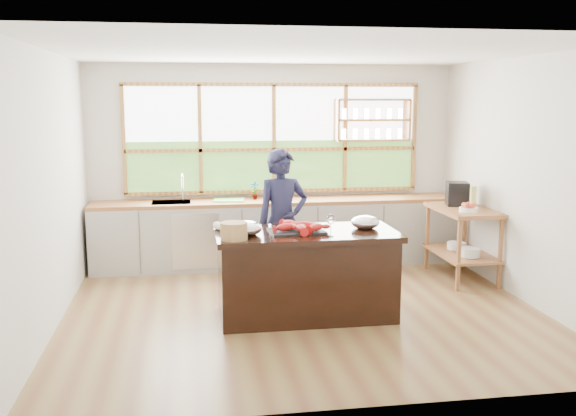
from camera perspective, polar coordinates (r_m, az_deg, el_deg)
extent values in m
plane|color=olive|center=(6.96, 1.28, -9.03)|extent=(5.00, 5.00, 0.00)
cube|color=silver|center=(8.87, -1.28, 3.94)|extent=(5.00, 0.02, 2.70)
cube|color=silver|center=(4.49, 6.48, -1.70)|extent=(5.00, 0.02, 2.70)
cube|color=silver|center=(6.68, -20.28, 1.48)|extent=(0.02, 4.50, 2.70)
cube|color=silver|center=(7.52, 20.45, 2.31)|extent=(0.02, 4.50, 2.70)
cube|color=silver|center=(6.62, 1.38, 13.72)|extent=(5.00, 4.50, 0.02)
cube|color=#B28839|center=(8.81, -1.26, 6.19)|extent=(4.05, 0.06, 1.50)
cube|color=white|center=(8.82, -1.29, 8.46)|extent=(3.98, 0.01, 0.75)
cube|color=#285E1C|center=(8.86, -1.28, 3.76)|extent=(3.98, 0.01, 0.70)
cube|color=#B28839|center=(8.97, 7.52, 9.53)|extent=(1.00, 0.28, 0.03)
cube|color=#B28839|center=(8.97, 7.48, 7.77)|extent=(1.00, 0.28, 0.03)
cube|color=#B28839|center=(8.98, 7.44, 6.02)|extent=(1.00, 0.28, 0.03)
cube|color=#B28839|center=(8.84, 4.34, 7.80)|extent=(0.03, 0.28, 0.55)
cube|color=#B28839|center=(9.13, 10.52, 7.72)|extent=(0.03, 0.28, 0.55)
cube|color=#ACA9A2|center=(8.70, -0.98, -2.33)|extent=(4.90, 0.62, 0.85)
cube|color=silver|center=(8.31, -8.22, -2.96)|extent=(0.60, 0.01, 0.72)
cube|color=#A35F37|center=(8.62, -0.99, 0.60)|extent=(4.90, 0.62, 0.05)
cube|color=silver|center=(8.55, -10.32, -0.01)|extent=(0.50, 0.42, 0.16)
cube|color=#A35F37|center=(7.99, 18.36, -3.72)|extent=(0.04, 0.04, 0.90)
cube|color=#A35F37|center=(8.87, 15.41, -2.29)|extent=(0.04, 0.04, 0.90)
cube|color=#A35F37|center=(7.77, 14.94, -3.93)|extent=(0.04, 0.04, 0.90)
cube|color=#A35F37|center=(8.67, 12.28, -2.43)|extent=(0.04, 0.04, 0.90)
cube|color=#A35F37|center=(8.35, 15.15, -3.93)|extent=(0.62, 1.10, 0.03)
cube|color=#A35F37|center=(8.24, 15.32, -0.17)|extent=(0.62, 1.10, 0.05)
cylinder|color=white|center=(8.11, 15.89, -3.85)|extent=(0.24, 0.24, 0.11)
cylinder|color=white|center=(8.47, 14.76, -3.30)|extent=(0.24, 0.24, 0.09)
cube|color=black|center=(6.65, 1.61, -6.14)|extent=(1.77, 0.82, 0.84)
cube|color=black|center=(6.54, 1.63, -2.35)|extent=(1.85, 0.90, 0.06)
imported|color=#1A1B37|center=(7.36, -0.50, -1.25)|extent=(0.68, 0.52, 1.68)
imported|color=slate|center=(8.62, -2.99, 1.58)|extent=(0.15, 0.12, 0.25)
cube|color=green|center=(8.55, -5.28, 0.70)|extent=(0.44, 0.36, 0.01)
cube|color=black|center=(8.39, 14.80, 1.23)|extent=(0.32, 0.33, 0.30)
cylinder|color=#C4C95A|center=(8.10, 16.13, 0.86)|extent=(0.09, 0.09, 0.30)
cylinder|color=white|center=(7.98, 15.75, -0.13)|extent=(0.22, 0.22, 0.05)
sphere|color=#D2452B|center=(8.00, 16.09, 0.23)|extent=(0.07, 0.07, 0.07)
sphere|color=#D2452B|center=(8.02, 15.72, 0.28)|extent=(0.07, 0.07, 0.07)
sphere|color=#D2452B|center=(7.98, 15.41, 0.25)|extent=(0.07, 0.07, 0.07)
sphere|color=#D2452B|center=(7.93, 15.59, 0.18)|extent=(0.07, 0.07, 0.07)
sphere|color=#D2452B|center=(7.94, 16.01, 0.17)|extent=(0.07, 0.07, 0.07)
cube|color=black|center=(6.52, 0.78, -2.05)|extent=(0.57, 0.43, 0.02)
ellipsoid|color=red|center=(6.44, -0.20, -1.75)|extent=(0.23, 0.15, 0.08)
ellipsoid|color=red|center=(6.54, 1.44, -1.57)|extent=(0.23, 0.14, 0.08)
ellipsoid|color=red|center=(6.44, 2.51, -1.75)|extent=(0.21, 0.21, 0.08)
ellipsoid|color=red|center=(6.61, 0.17, -1.44)|extent=(0.18, 0.23, 0.08)
ellipsoid|color=red|center=(6.37, 1.17, -1.86)|extent=(0.11, 0.22, 0.08)
ellipsoid|color=silver|center=(6.37, -3.72, -1.82)|extent=(0.31, 0.31, 0.15)
ellipsoid|color=silver|center=(6.73, 6.86, -1.27)|extent=(0.30, 0.30, 0.14)
cylinder|color=silver|center=(6.32, 3.81, -2.49)|extent=(0.06, 0.06, 0.01)
cylinder|color=silver|center=(6.30, 3.82, -1.90)|extent=(0.01, 0.01, 0.13)
ellipsoid|color=silver|center=(6.29, 3.83, -1.01)|extent=(0.08, 0.08, 0.10)
cylinder|color=#AD8152|center=(6.16, -4.83, -2.05)|extent=(0.26, 0.26, 0.17)
cylinder|color=white|center=(6.57, -5.69, -1.73)|extent=(0.22, 0.30, 0.08)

